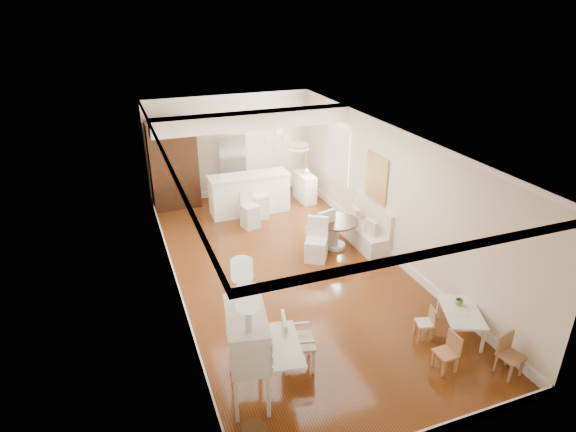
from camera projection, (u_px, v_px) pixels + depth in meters
room at (284, 174)px, 9.32m from camera, size 9.00×9.04×2.82m
secretary_bureau at (248, 355)px, 6.53m from camera, size 1.22×1.24×1.35m
gustavian_armchair at (298, 341)px, 7.14m from camera, size 0.62×0.62×0.89m
kids_table at (460, 323)px, 7.88m from camera, size 0.89×1.10×0.48m
kids_chair_a at (446, 353)px, 7.11m from camera, size 0.31×0.31×0.62m
kids_chair_b at (425, 322)px, 7.83m from camera, size 0.33×0.33×0.55m
kids_chair_c at (511, 356)px, 7.02m from camera, size 0.36×0.36×0.66m
banquette at (364, 224)px, 10.72m from camera, size 0.52×1.60×0.98m
dining_table at (336, 234)px, 10.63m from camera, size 1.14×1.14×0.66m
slip_chair_near at (316, 240)px, 10.08m from camera, size 0.62×0.62×0.92m
slip_chair_far at (320, 227)px, 10.61m from camera, size 0.57×0.58×0.94m
breakfast_counter at (249, 194)px, 12.31m from camera, size 2.05×0.65×1.03m
bar_stool_left at (250, 210)px, 11.53m from camera, size 0.44×0.44×0.91m
bar_stool_right at (259, 199)px, 12.02m from camera, size 0.40×0.40×0.98m
pantry_cabinet at (174, 165)px, 12.43m from camera, size 1.20×0.60×2.30m
fridge at (245, 166)px, 13.11m from camera, size 0.75×0.65×1.80m
sideboard at (305, 187)px, 13.10m from camera, size 0.39×0.82×0.77m
pencil_cup at (459, 302)px, 7.91m from camera, size 0.13×0.13×0.10m
branch_vase at (306, 171)px, 12.90m from camera, size 0.20×0.20×0.18m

